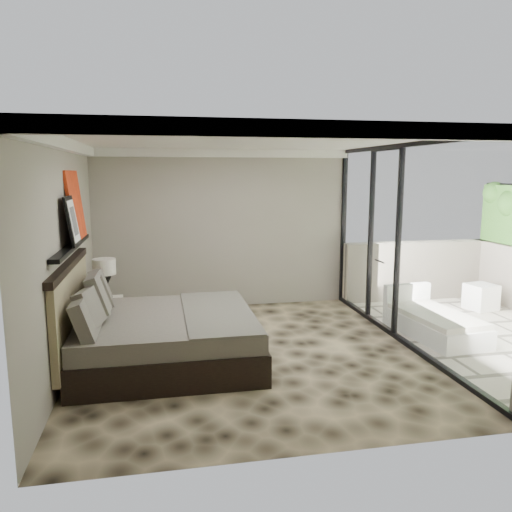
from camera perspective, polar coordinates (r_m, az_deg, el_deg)
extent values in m
plane|color=black|center=(6.81, -0.91, -11.11)|extent=(5.00, 5.00, 0.00)
cube|color=silver|center=(6.38, -0.98, 13.04)|extent=(4.50, 5.00, 0.02)
cube|color=gray|center=(8.89, -3.77, 3.05)|extent=(4.50, 0.02, 2.80)
cube|color=gray|center=(6.45, -20.93, -0.01)|extent=(0.02, 5.00, 2.80)
cube|color=white|center=(7.19, 17.00, 1.12)|extent=(0.08, 5.00, 2.80)
cube|color=beige|center=(8.31, 25.79, -8.67)|extent=(3.00, 5.00, 0.12)
cube|color=black|center=(6.52, -20.32, 1.01)|extent=(0.12, 2.20, 0.05)
cube|color=black|center=(6.58, -10.01, -10.23)|extent=(2.23, 2.13, 0.38)
cube|color=#5B574B|center=(6.48, -10.09, -7.66)|extent=(2.17, 2.07, 0.23)
cube|color=#525047|center=(6.48, -4.43, -6.40)|extent=(0.85, 2.11, 0.03)
cube|color=#7C704E|center=(6.50, -20.36, -5.81)|extent=(0.08, 2.23, 1.06)
cube|color=black|center=(7.90, -16.93, -6.55)|extent=(0.69, 0.69, 0.53)
cone|color=black|center=(7.79, -16.83, -4.18)|extent=(0.19, 0.19, 0.17)
cone|color=black|center=(7.76, -16.89, -2.92)|extent=(0.19, 0.19, 0.17)
cylinder|color=beige|center=(7.71, -16.97, -1.16)|extent=(0.34, 0.34, 0.23)
cube|color=#A3100E|center=(7.02, -19.95, 5.50)|extent=(0.13, 0.90, 0.90)
cube|color=black|center=(6.38, -20.28, 3.78)|extent=(0.11, 0.50, 0.60)
cube|color=silver|center=(9.73, 24.31, -4.26)|extent=(0.53, 0.53, 0.45)
cube|color=white|center=(7.93, 19.76, -7.61)|extent=(0.95, 1.67, 0.28)
cube|color=beige|center=(7.88, 19.83, -6.36)|extent=(0.90, 1.56, 0.08)
cube|color=white|center=(8.44, 16.87, -4.23)|extent=(0.81, 0.20, 0.35)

